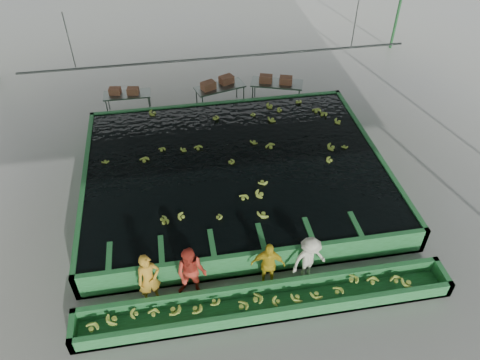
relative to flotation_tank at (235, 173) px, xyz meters
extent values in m
plane|color=gray|center=(0.00, -1.50, -0.45)|extent=(80.00, 80.00, 0.00)
cube|color=#91959D|center=(0.00, -1.50, 4.55)|extent=(20.00, 22.00, 0.04)
cube|color=black|center=(0.00, 0.00, 0.40)|extent=(9.70, 7.70, 0.00)
cylinder|color=#59605B|center=(0.00, 3.50, 2.55)|extent=(0.08, 0.08, 14.00)
cylinder|color=#59605B|center=(-5.00, 3.50, 3.55)|extent=(0.04, 0.04, 2.00)
cylinder|color=#59605B|center=(5.00, 3.50, 3.55)|extent=(0.04, 0.04, 2.00)
imported|color=gold|center=(-2.96, -4.30, 0.40)|extent=(0.72, 0.58, 1.69)
imported|color=red|center=(-1.86, -4.30, 0.41)|extent=(1.00, 0.88, 1.72)
imported|color=gold|center=(0.19, -4.30, 0.33)|extent=(0.98, 0.56, 1.57)
imported|color=beige|center=(1.34, -4.30, 0.32)|extent=(1.10, 0.78, 1.54)
camera|label=1|loc=(-1.90, -12.04, 10.24)|focal=35.00mm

